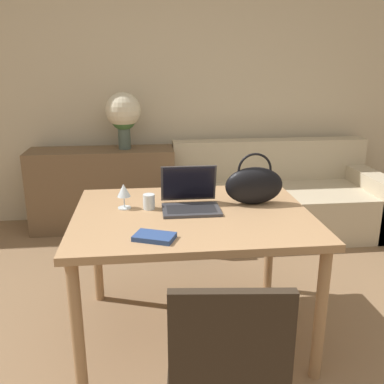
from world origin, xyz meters
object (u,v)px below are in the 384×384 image
at_px(laptop, 190,197).
at_px(drinking_glass, 149,202).
at_px(couch, 277,201).
at_px(flower_vase, 123,114).
at_px(chair, 226,365).
at_px(handbag, 254,185).
at_px(wine_glass, 124,192).

relative_size(laptop, drinking_glass, 3.76).
distance_m(couch, flower_vase, 1.68).
distance_m(chair, flower_vase, 2.82).
height_order(laptop, flower_vase, flower_vase).
relative_size(couch, handbag, 5.76).
xyz_separation_m(chair, flower_vase, (-0.47, 2.71, 0.62)).
height_order(drinking_glass, flower_vase, flower_vase).
distance_m(couch, handbag, 1.71).
bearing_deg(drinking_glass, handbag, 2.00).
height_order(chair, couch, chair).
bearing_deg(flower_vase, drinking_glass, -83.22).
relative_size(couch, drinking_glass, 22.81).
relative_size(laptop, wine_glass, 2.23).
bearing_deg(handbag, chair, -108.76).
relative_size(wine_glass, flower_vase, 0.28).
bearing_deg(laptop, flower_vase, 104.35).
bearing_deg(laptop, handbag, 3.31).
bearing_deg(chair, laptop, 97.45).
relative_size(drinking_glass, flower_vase, 0.16).
relative_size(wine_glass, handbag, 0.43).
height_order(couch, drinking_glass, drinking_glass).
xyz_separation_m(chair, drinking_glass, (-0.26, 1.00, 0.32)).
xyz_separation_m(chair, handbag, (0.35, 1.02, 0.39)).
xyz_separation_m(chair, wine_glass, (-0.40, 1.03, 0.38)).
bearing_deg(laptop, chair, -88.30).
bearing_deg(wine_glass, drinking_glass, -10.24).
bearing_deg(wine_glass, handbag, -0.30).
xyz_separation_m(drinking_glass, flower_vase, (-0.20, 1.71, 0.29)).
xyz_separation_m(couch, laptop, (-1.00, -1.49, 0.55)).
xyz_separation_m(couch, handbag, (-0.62, -1.47, 0.61)).
relative_size(chair, couch, 0.45).
bearing_deg(handbag, laptop, -176.69).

